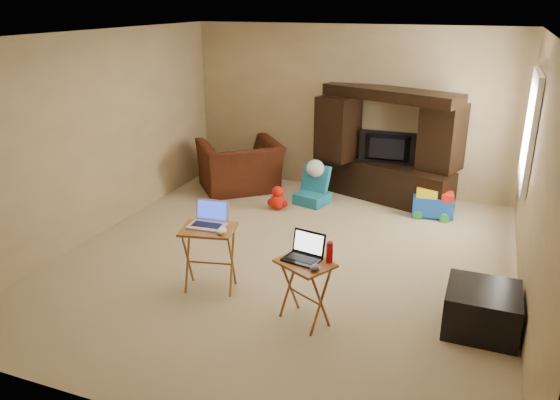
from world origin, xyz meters
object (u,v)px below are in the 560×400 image
at_px(television, 387,149).
at_px(laptop_right, 302,248).
at_px(mouse_left, 222,231).
at_px(water_bottle, 329,252).
at_px(plush_toy, 278,198).
at_px(laptop_left, 206,216).
at_px(tray_table_right, 305,292).
at_px(recliner, 240,166).
at_px(mouse_right, 315,268).
at_px(ottoman, 482,310).
at_px(push_toy, 433,203).
at_px(entertainment_center, 387,146).
at_px(tray_table_left, 210,259).
at_px(child_rocker, 312,185).

bearing_deg(television, laptop_right, 86.77).
bearing_deg(mouse_left, water_bottle, -4.22).
relative_size(plush_toy, laptop_right, 1.09).
xyz_separation_m(laptop_left, laptop_right, (1.10, -0.24, -0.07)).
bearing_deg(tray_table_right, mouse_left, -162.22).
distance_m(recliner, water_bottle, 3.92).
bearing_deg(recliner, tray_table_right, 83.45).
xyz_separation_m(recliner, water_bottle, (2.35, -3.12, 0.33)).
distance_m(television, mouse_right, 3.66).
bearing_deg(mouse_left, plush_toy, 98.64).
bearing_deg(ottoman, mouse_right, -157.77).
distance_m(push_toy, laptop_right, 3.26).
xyz_separation_m(tray_table_right, water_bottle, (0.20, 0.08, 0.40)).
bearing_deg(laptop_right, push_toy, 85.17).
relative_size(entertainment_center, mouse_left, 14.54).
height_order(tray_table_left, tray_table_right, tray_table_left).
bearing_deg(recliner, entertainment_center, 149.52).
bearing_deg(laptop_left, laptop_right, -16.56).
xyz_separation_m(mouse_left, mouse_right, (1.05, -0.28, -0.07)).
height_order(entertainment_center, tray_table_left, entertainment_center).
height_order(entertainment_center, mouse_right, entertainment_center).
relative_size(television, child_rocker, 1.49).
bearing_deg(push_toy, entertainment_center, 140.87).
bearing_deg(tray_table_right, plush_toy, 144.10).
height_order(ottoman, laptop_left, laptop_left).
xyz_separation_m(laptop_left, mouse_left, (0.22, -0.10, -0.09)).
relative_size(child_rocker, mouse_right, 4.50).
relative_size(plush_toy, mouse_left, 2.53).
height_order(television, tray_table_left, television).
relative_size(entertainment_center, plush_toy, 5.74).
bearing_deg(tray_table_left, push_toy, 44.08).
distance_m(plush_toy, tray_table_right, 2.91).
relative_size(entertainment_center, laptop_left, 5.64).
relative_size(plush_toy, mouse_right, 2.81).
distance_m(entertainment_center, child_rocker, 1.24).
bearing_deg(child_rocker, laptop_left, -79.11).
relative_size(television, water_bottle, 4.42).
distance_m(push_toy, tray_table_right, 3.22).
relative_size(push_toy, mouse_right, 4.41).
bearing_deg(child_rocker, plush_toy, -117.93).
height_order(plush_toy, laptop_left, laptop_left).
distance_m(recliner, plush_toy, 1.07).
bearing_deg(recliner, laptop_left, 68.62).
relative_size(tray_table_left, mouse_left, 4.92).
bearing_deg(water_bottle, mouse_right, -109.29).
distance_m(tray_table_right, laptop_left, 1.27).
bearing_deg(child_rocker, recliner, -172.79).
xyz_separation_m(laptop_left, water_bottle, (1.34, -0.18, -0.09)).
bearing_deg(ottoman, child_rocker, 133.68).
relative_size(child_rocker, plush_toy, 1.60).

